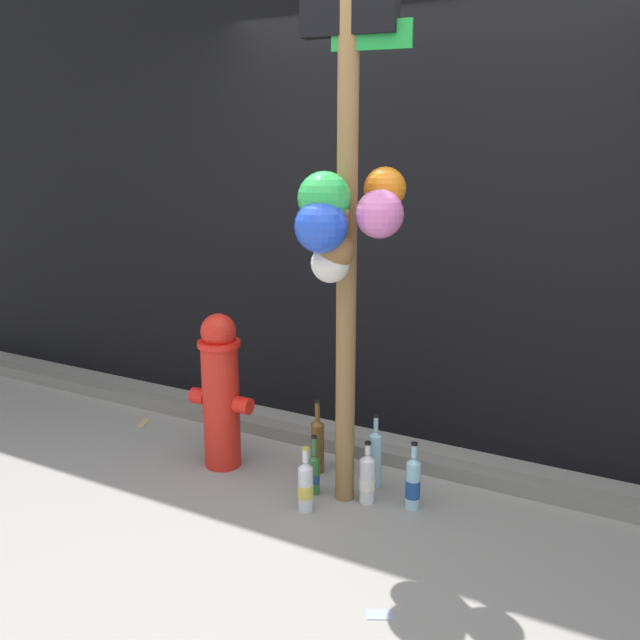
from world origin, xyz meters
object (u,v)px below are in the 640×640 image
bottle_0 (345,451)px  bottle_3 (306,486)px  memorial_post (343,198)px  bottle_6 (367,478)px  bottle_1 (317,444)px  bottle_2 (413,483)px  bottle_4 (375,457)px  fire_hydrant (221,390)px  bottle_5 (314,473)px

bottle_0 → bottle_3: bearing=-86.6°
memorial_post → bottle_6: memorial_post is taller
bottle_1 → bottle_3: (0.15, -0.39, -0.03)m
memorial_post → bottle_3: size_ratio=7.70×
memorial_post → bottle_3: (-0.13, -0.14, -1.39)m
bottle_3 → bottle_6: (0.23, 0.22, 0.00)m
bottle_2 → bottle_6: (-0.23, -0.05, -0.01)m
bottle_2 → bottle_6: size_ratio=1.08×
bottle_6 → bottle_4: bearing=100.9°
fire_hydrant → bottle_1: bearing=19.4°
bottle_4 → bottle_5: size_ratio=1.26×
fire_hydrant → bottle_0: fire_hydrant is taller
bottle_3 → bottle_4: (0.20, 0.39, 0.04)m
bottle_6 → bottle_2: bearing=12.6°
bottle_4 → bottle_6: 0.18m
bottle_0 → bottle_3: (0.03, -0.49, 0.02)m
fire_hydrant → bottle_0: 0.77m
memorial_post → bottle_4: 1.38m
bottle_4 → bottle_6: bearing=-79.1°
bottle_0 → bottle_4: size_ratio=0.74×
bottle_4 → bottle_3: bearing=-117.3°
fire_hydrant → bottle_2: size_ratio=2.50×
bottle_1 → bottle_6: size_ratio=1.28×
bottle_1 → bottle_3: 0.42m
bottle_2 → bottle_4: bearing=155.3°
bottle_1 → bottle_2: 0.62m
bottle_5 → fire_hydrant: bearing=176.0°
bottle_2 → bottle_5: 0.51m
memorial_post → bottle_2: memorial_post is taller
bottle_5 → bottle_6: bearing=10.3°
memorial_post → bottle_6: 1.40m
memorial_post → bottle_6: size_ratio=7.89×
memorial_post → bottle_5: 1.42m
bottle_0 → bottle_4: (0.23, -0.10, 0.05)m
bottle_1 → bottle_4: 0.35m
bottle_0 → bottle_4: bearing=-24.2°
bottle_2 → bottle_3: (-0.46, -0.27, -0.01)m
fire_hydrant → bottle_2: fire_hydrant is taller
bottle_3 → bottle_6: 0.32m
bottle_0 → bottle_2: (0.49, -0.22, 0.02)m
bottle_0 → bottle_5: bottle_5 is taller
bottle_4 → bottle_5: bottle_4 is taller
bottle_0 → bottle_6: bottle_6 is taller
bottle_2 → bottle_5: bottle_2 is taller
bottle_1 → bottle_2: bottle_1 is taller
fire_hydrant → bottle_3: size_ratio=2.63×
memorial_post → bottle_5: size_ratio=8.03×
bottle_5 → bottle_2: bearing=11.3°
bottle_1 → bottle_6: bottle_1 is taller
bottle_0 → memorial_post: bearing=-66.2°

